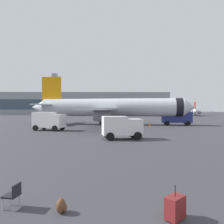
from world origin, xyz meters
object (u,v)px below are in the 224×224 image
object	(u,v)px
cargo_van	(121,126)
rolling_suitcase	(175,207)
traveller_backpack	(61,206)
gate_chair	(13,194)
airplane_at_gate	(110,108)
safety_cone_far	(150,124)
fuel_truck	(176,117)
safety_cone_near	(140,121)
airplane_taxiing	(192,111)
service_truck	(49,120)
safety_cone_mid	(103,130)

from	to	relation	value
cargo_van	rolling_suitcase	world-z (taller)	cargo_van
cargo_van	traveller_backpack	world-z (taller)	cargo_van
rolling_suitcase	gate_chair	bearing A→B (deg)	171.16
airplane_at_gate	safety_cone_far	world-z (taller)	airplane_at_gate
airplane_at_gate	fuel_truck	world-z (taller)	airplane_at_gate
fuel_truck	rolling_suitcase	size ratio (longest dim) A/B	5.73
safety_cone_near	safety_cone_far	size ratio (longest dim) A/B	1.01
safety_cone_far	gate_chair	xyz separation A→B (m)	(-11.48, -35.08, 0.16)
airplane_taxiing	cargo_van	bearing A→B (deg)	-116.36
service_truck	fuel_truck	world-z (taller)	fuel_truck
safety_cone_near	gate_chair	distance (m)	44.65
safety_cone_mid	rolling_suitcase	world-z (taller)	rolling_suitcase
safety_cone_mid	rolling_suitcase	bearing A→B (deg)	-83.24
airplane_at_gate	airplane_taxiing	bearing A→B (deg)	54.81
service_truck	cargo_van	size ratio (longest dim) A/B	1.12
airplane_at_gate	safety_cone_mid	bearing A→B (deg)	-94.64
airplane_taxiing	safety_cone_mid	distance (m)	81.85
airplane_at_gate	rolling_suitcase	size ratio (longest dim) A/B	32.48
safety_cone_mid	safety_cone_far	size ratio (longest dim) A/B	0.87
airplane_taxiing	fuel_truck	world-z (taller)	airplane_taxiing
fuel_truck	safety_cone_far	bearing A→B (deg)	-162.89
safety_cone_near	safety_cone_mid	bearing A→B (deg)	-112.96
fuel_truck	cargo_van	distance (m)	24.02
safety_cone_near	rolling_suitcase	distance (m)	44.52
airplane_at_gate	rolling_suitcase	world-z (taller)	airplane_at_gate
service_truck	rolling_suitcase	world-z (taller)	service_truck
safety_cone_far	airplane_taxiing	bearing A→B (deg)	61.78
safety_cone_near	gate_chair	bearing A→B (deg)	-103.80
service_truck	traveller_backpack	bearing A→B (deg)	-73.28
airplane_taxiing	traveller_backpack	distance (m)	103.95
safety_cone_mid	safety_cone_far	bearing A→B (deg)	50.75
traveller_backpack	rolling_suitcase	bearing A→B (deg)	-7.70
airplane_taxiing	safety_cone_near	size ratio (longest dim) A/B	31.19
traveller_backpack	gate_chair	xyz separation A→B (m)	(-1.75, 0.35, 0.27)
fuel_truck	rolling_suitcase	distance (m)	39.64
safety_cone_far	rolling_suitcase	world-z (taller)	rolling_suitcase
airplane_taxiing	rolling_suitcase	size ratio (longest dim) A/B	19.72
airplane_taxiing	safety_cone_near	xyz separation A→B (m)	(-32.88, -51.45, -1.89)
rolling_suitcase	traveller_backpack	world-z (taller)	rolling_suitcase
airplane_taxiing	safety_cone_near	bearing A→B (deg)	-122.58
traveller_backpack	service_truck	bearing A→B (deg)	106.72
airplane_taxiing	cargo_van	world-z (taller)	airplane_taxiing
safety_cone_near	service_truck	bearing A→B (deg)	-134.52
gate_chair	cargo_van	bearing A→B (deg)	73.99
safety_cone_near	safety_cone_mid	world-z (taller)	safety_cone_near
service_truck	safety_cone_near	bearing A→B (deg)	45.48
service_truck	cargo_van	distance (m)	14.63
safety_cone_mid	gate_chair	xyz separation A→B (m)	(-2.46, -24.04, 0.20)
safety_cone_far	traveller_backpack	distance (m)	36.74
safety_cone_far	rolling_suitcase	xyz separation A→B (m)	(-6.07, -35.92, 0.05)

